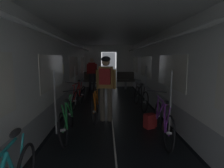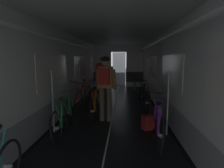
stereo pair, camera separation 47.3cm
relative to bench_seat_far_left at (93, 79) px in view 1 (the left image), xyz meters
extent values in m
cube|color=black|center=(-0.51, -4.82, -0.56)|extent=(0.08, 11.50, 0.01)
cube|color=black|center=(2.31, -4.82, -0.56)|extent=(0.08, 11.50, 0.01)
cube|color=beige|center=(0.90, -4.82, -0.56)|extent=(0.03, 11.27, 0.00)
cube|color=#9EA0A5|center=(-0.61, -4.82, -0.27)|extent=(0.12, 11.50, 0.60)
cube|color=white|center=(-0.61, -4.82, 0.96)|extent=(0.12, 11.50, 1.85)
cube|color=white|center=(-0.54, -5.40, 0.78)|extent=(0.02, 1.90, 0.80)
cube|color=white|center=(-0.54, -2.52, 0.78)|extent=(0.02, 1.90, 0.80)
cube|color=white|center=(-0.54, 0.35, 0.78)|extent=(0.02, 1.90, 0.80)
cube|color=yellow|center=(-0.54, -4.47, 0.78)|extent=(0.01, 0.20, 0.28)
cylinder|color=white|center=(-0.27, -4.82, 1.53)|extent=(0.07, 11.04, 0.07)
cylinder|color=#B7BABF|center=(-0.37, -5.97, 0.13)|extent=(0.04, 0.04, 1.40)
cylinder|color=#B7BABF|center=(-0.37, -3.37, 0.13)|extent=(0.04, 0.04, 1.40)
cube|color=#9EA0A5|center=(2.41, -4.82, -0.27)|extent=(0.12, 11.50, 0.60)
cube|color=white|center=(2.41, -4.82, 0.96)|extent=(0.12, 11.50, 1.85)
cube|color=white|center=(2.35, -5.40, 0.78)|extent=(0.02, 1.90, 0.80)
cube|color=white|center=(2.35, -2.52, 0.78)|extent=(0.02, 1.90, 0.80)
cube|color=white|center=(2.35, 0.35, 0.78)|extent=(0.02, 1.90, 0.80)
cube|color=yellow|center=(2.35, -4.57, 0.78)|extent=(0.01, 0.20, 0.28)
cylinder|color=white|center=(2.07, -4.82, 1.53)|extent=(0.07, 11.04, 0.07)
cylinder|color=#B7BABF|center=(2.17, -5.97, 0.13)|extent=(0.04, 0.04, 1.40)
cylinder|color=#B7BABF|center=(2.17, -3.37, 0.13)|extent=(0.04, 0.04, 1.40)
cube|color=white|center=(-0.05, 0.99, 0.66)|extent=(1.00, 0.12, 2.45)
cube|color=white|center=(1.85, 0.99, 0.66)|extent=(1.00, 0.12, 2.45)
cube|color=white|center=(0.90, 0.99, 1.68)|extent=(0.90, 0.12, 0.40)
cube|color=#4C4F54|center=(0.90, 1.69, 0.46)|extent=(0.81, 0.04, 2.05)
cube|color=white|center=(0.90, -4.82, 1.94)|extent=(3.14, 11.62, 0.12)
cylinder|color=gray|center=(0.00, -0.07, -0.35)|extent=(0.12, 0.12, 0.44)
cube|color=#47423D|center=(0.00, -0.07, -0.08)|extent=(0.96, 0.44, 0.10)
cube|color=#47423D|center=(0.00, 0.12, 0.17)|extent=(0.96, 0.08, 0.40)
torus|color=gray|center=(-0.43, 0.15, 0.37)|extent=(0.14, 0.14, 0.02)
cylinder|color=gray|center=(1.80, -0.07, -0.35)|extent=(0.12, 0.12, 0.44)
cube|color=#47423D|center=(1.80, -0.07, -0.08)|extent=(0.96, 0.44, 0.10)
cube|color=#47423D|center=(1.80, 0.12, 0.17)|extent=(0.96, 0.08, 0.40)
torus|color=gray|center=(1.37, 0.15, 0.37)|extent=(0.14, 0.14, 0.02)
torus|color=black|center=(-0.07, -6.58, -0.24)|extent=(0.16, 0.68, 0.67)
cylinder|color=#B2B2B7|center=(-0.07, -6.58, -0.24)|extent=(0.10, 0.06, 0.06)
torus|color=black|center=(-0.14, -5.57, -0.24)|extent=(0.16, 0.68, 0.67)
cylinder|color=#B2B2B7|center=(-0.14, -5.57, -0.24)|extent=(0.10, 0.06, 0.06)
cylinder|color=#1E8438|center=(-0.09, -5.88, -0.02)|extent=(0.08, 0.54, 0.56)
cylinder|color=#1E8438|center=(-0.06, -6.29, -0.02)|extent=(0.12, 0.34, 0.55)
cylinder|color=#1E8438|center=(-0.05, -6.03, 0.25)|extent=(0.09, 0.82, 0.04)
cylinder|color=#1E8438|center=(-0.05, -6.51, 0.01)|extent=(0.08, 0.17, 0.49)
cylinder|color=#1E8438|center=(-0.09, -6.36, -0.26)|extent=(0.06, 0.45, 0.07)
cylinder|color=#1E8438|center=(-0.11, -5.59, 0.01)|extent=(0.09, 0.09, 0.49)
cylinder|color=black|center=(-0.11, -6.14, -0.28)|extent=(0.04, 0.17, 0.17)
ellipsoid|color=black|center=(-0.01, -6.46, 0.31)|extent=(0.11, 0.25, 0.07)
cylinder|color=black|center=(-0.07, -5.57, 0.35)|extent=(0.44, 0.05, 0.08)
cylinder|color=teal|center=(-0.21, -7.94, 0.01)|extent=(0.04, 0.17, 0.49)
ellipsoid|color=black|center=(-0.23, -7.99, 0.31)|extent=(0.12, 0.25, 0.07)
torus|color=black|center=(1.93, -4.41, -0.24)|extent=(0.17, 0.68, 0.67)
cylinder|color=#B2B2B7|center=(1.93, -4.41, -0.24)|extent=(0.10, 0.06, 0.06)
torus|color=black|center=(1.86, -3.39, -0.24)|extent=(0.17, 0.68, 0.67)
cylinder|color=#B2B2B7|center=(1.86, -3.39, -0.24)|extent=(0.10, 0.06, 0.06)
cylinder|color=black|center=(1.85, -3.71, -0.02)|extent=(0.15, 0.54, 0.56)
cylinder|color=black|center=(1.88, -4.12, -0.02)|extent=(0.08, 0.35, 0.55)
cylinder|color=black|center=(1.83, -3.87, 0.25)|extent=(0.10, 0.82, 0.04)
cylinder|color=black|center=(1.90, -4.34, 0.01)|extent=(0.10, 0.16, 0.49)
cylinder|color=black|center=(1.92, -4.18, -0.26)|extent=(0.06, 0.45, 0.07)
cylinder|color=black|center=(1.83, -3.42, 0.01)|extent=(0.09, 0.09, 0.49)
cylinder|color=black|center=(1.91, -3.96, -0.28)|extent=(0.05, 0.17, 0.17)
ellipsoid|color=black|center=(1.86, -4.30, 0.31)|extent=(0.12, 0.25, 0.07)
cylinder|color=black|center=(1.78, -3.41, 0.34)|extent=(0.44, 0.06, 0.08)
torus|color=black|center=(1.87, -6.80, -0.23)|extent=(0.14, 0.67, 0.67)
cylinder|color=#B2B2B7|center=(1.87, -6.80, -0.23)|extent=(0.10, 0.06, 0.06)
torus|color=black|center=(1.96, -5.78, -0.23)|extent=(0.14, 0.67, 0.67)
cylinder|color=#B2B2B7|center=(1.96, -5.78, -0.23)|extent=(0.10, 0.06, 0.06)
cylinder|color=purple|center=(1.92, -6.10, -0.01)|extent=(0.05, 0.54, 0.56)
cylinder|color=purple|center=(1.88, -6.51, -0.01)|extent=(0.10, 0.34, 0.55)
cylinder|color=purple|center=(1.88, -6.25, 0.25)|extent=(0.10, 0.82, 0.04)
cylinder|color=purple|center=(1.86, -6.73, 0.01)|extent=(0.05, 0.17, 0.49)
cylinder|color=purple|center=(1.89, -6.58, -0.26)|extent=(0.06, 0.45, 0.07)
cylinder|color=purple|center=(1.94, -5.81, 0.01)|extent=(0.07, 0.09, 0.49)
cylinder|color=black|center=(1.91, -6.35, -0.28)|extent=(0.04, 0.17, 0.17)
ellipsoid|color=black|center=(1.84, -6.68, 0.31)|extent=(0.11, 0.25, 0.07)
cylinder|color=black|center=(1.91, -5.79, 0.35)|extent=(0.44, 0.06, 0.06)
torus|color=black|center=(-0.15, -3.16, -0.24)|extent=(0.20, 0.68, 0.67)
cylinder|color=#B2B2B7|center=(-0.15, -3.16, -0.24)|extent=(0.10, 0.06, 0.06)
torus|color=black|center=(-0.26, -4.17, -0.24)|extent=(0.20, 0.68, 0.67)
cylinder|color=#B2B2B7|center=(-0.26, -4.17, -0.24)|extent=(0.10, 0.06, 0.06)
cylinder|color=red|center=(-0.26, -3.86, -0.02)|extent=(0.17, 0.53, 0.56)
cylinder|color=red|center=(-0.22, -3.45, -0.02)|extent=(0.09, 0.35, 0.55)
cylinder|color=red|center=(-0.28, -3.70, 0.24)|extent=(0.12, 0.82, 0.04)
cylinder|color=red|center=(-0.20, -3.23, 0.00)|extent=(0.11, 0.16, 0.49)
cylinder|color=red|center=(-0.17, -3.38, -0.26)|extent=(0.07, 0.45, 0.07)
cylinder|color=red|center=(-0.29, -4.14, 0.00)|extent=(0.10, 0.10, 0.49)
cylinder|color=black|center=(-0.19, -3.61, -0.28)|extent=(0.05, 0.17, 0.17)
ellipsoid|color=black|center=(-0.25, -3.27, 0.30)|extent=(0.12, 0.25, 0.07)
cylinder|color=black|center=(-0.34, -4.16, 0.34)|extent=(0.44, 0.07, 0.09)
cylinder|color=brown|center=(0.64, -5.12, -0.12)|extent=(0.13, 0.13, 0.90)
cylinder|color=brown|center=(0.84, -5.15, -0.12)|extent=(0.13, 0.13, 0.90)
cube|color=olive|center=(0.74, -5.14, 0.61)|extent=(0.39, 0.27, 0.56)
cylinder|color=olive|center=(0.52, -5.09, 0.56)|extent=(0.12, 0.21, 0.53)
cylinder|color=olive|center=(0.96, -5.15, 0.56)|extent=(0.12, 0.21, 0.53)
sphere|color=tan|center=(0.74, -5.14, 1.01)|extent=(0.21, 0.21, 0.21)
ellipsoid|color=black|center=(0.74, -5.14, 1.08)|extent=(0.28, 0.31, 0.16)
cube|color=maroon|center=(0.72, -5.31, 0.65)|extent=(0.30, 0.20, 0.40)
torus|color=black|center=(0.42, -5.40, -0.23)|extent=(0.10, 0.67, 0.67)
cylinder|color=#B2B2B7|center=(0.42, -5.40, -0.23)|extent=(0.09, 0.05, 0.06)
torus|color=black|center=(0.46, -4.38, -0.23)|extent=(0.10, 0.67, 0.67)
cylinder|color=#B2B2B7|center=(0.46, -4.38, -0.23)|extent=(0.09, 0.05, 0.06)
cylinder|color=orange|center=(0.46, -4.69, -0.01)|extent=(0.09, 0.54, 0.56)
cylinder|color=orange|center=(0.45, -5.10, -0.01)|extent=(0.06, 0.34, 0.55)
cylinder|color=orange|center=(0.47, -4.85, 0.25)|extent=(0.07, 0.82, 0.04)
cylinder|color=orange|center=(0.44, -5.33, 0.01)|extent=(0.06, 0.16, 0.49)
cylinder|color=orange|center=(0.43, -5.17, -0.26)|extent=(0.04, 0.45, 0.07)
cylinder|color=orange|center=(0.47, -4.41, 0.01)|extent=(0.06, 0.09, 0.49)
cylinder|color=black|center=(0.44, -4.95, -0.28)|extent=(0.03, 0.17, 0.17)
ellipsoid|color=black|center=(0.46, -5.28, 0.31)|extent=(0.10, 0.24, 0.07)
cylinder|color=black|center=(0.50, -4.39, 0.35)|extent=(0.44, 0.04, 0.05)
cylinder|color=#2D2D33|center=(0.10, -0.37, -0.12)|extent=(0.13, 0.13, 0.90)
cylinder|color=#2D2D33|center=(-0.10, -0.37, -0.12)|extent=(0.13, 0.13, 0.90)
cube|color=red|center=(0.00, -0.37, 0.61)|extent=(0.36, 0.22, 0.56)
cylinder|color=red|center=(0.22, -0.39, 0.56)|extent=(0.09, 0.20, 0.53)
cylinder|color=red|center=(-0.22, -0.39, 0.56)|extent=(0.09, 0.20, 0.53)
sphere|color=beige|center=(0.00, -0.37, 1.01)|extent=(0.21, 0.21, 0.21)
cube|color=maroon|center=(1.80, -5.68, -0.40)|extent=(0.32, 0.28, 0.34)
camera|label=1|loc=(0.75, -9.89, 1.10)|focal=29.27mm
camera|label=2|loc=(1.22, -9.88, 1.10)|focal=29.27mm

